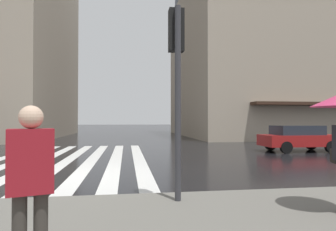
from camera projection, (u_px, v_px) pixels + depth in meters
ground_plane at (79, 176)px, 8.86m from camera, size 220.00×220.00×0.00m
zebra_crossing at (69, 159)px, 12.67m from camera, size 13.00×6.50×0.01m
haussmann_block_corner at (280, 51)px, 33.44m from camera, size 20.15×22.61×19.76m
traffic_signal_post at (177, 61)px, 5.75m from camera, size 0.44×0.30×3.76m
car_red at (299, 138)px, 15.83m from camera, size 1.85×4.10×1.41m
pedestrian_in_red_jacket at (31, 179)px, 2.73m from camera, size 0.34×0.45×1.68m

